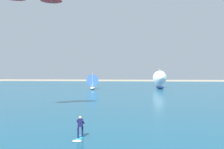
% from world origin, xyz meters
% --- Properties ---
extents(ocean, '(160.00, 90.00, 0.10)m').
position_xyz_m(ocean, '(0.00, 50.84, 0.05)').
color(ocean, '#1E607F').
rests_on(ocean, ground).
extents(kitesurfer, '(0.74, 1.98, 1.67)m').
position_xyz_m(kitesurfer, '(-3.29, 17.87, 0.70)').
color(kitesurfer, '#26B2CC').
rests_on(kitesurfer, ocean).
extents(sailboat_far_right, '(3.80, 4.38, 4.97)m').
position_xyz_m(sailboat_far_right, '(8.30, 63.85, 2.38)').
color(sailboat_far_right, navy).
rests_on(sailboat_far_right, ocean).
extents(sailboat_mid_right, '(2.90, 3.43, 4.00)m').
position_xyz_m(sailboat_mid_right, '(-8.24, 61.41, 1.93)').
color(sailboat_mid_right, white).
rests_on(sailboat_mid_right, ocean).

